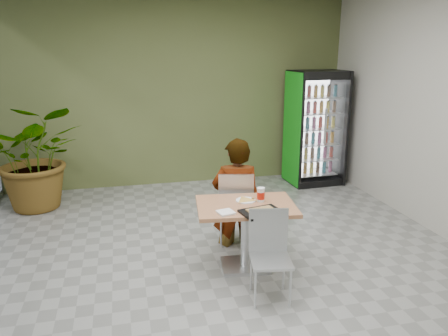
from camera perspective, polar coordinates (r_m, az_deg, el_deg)
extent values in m
plane|color=gray|center=(4.83, 0.00, -14.09)|extent=(7.00, 7.00, 0.00)
cube|color=tan|center=(4.73, 2.88, -5.00)|extent=(1.13, 0.86, 0.04)
cylinder|color=#BBBEC0|center=(4.88, 2.82, -9.12)|extent=(0.11, 0.11, 0.71)
cube|color=#BBBEC0|center=(5.03, 2.77, -12.57)|extent=(0.57, 0.48, 0.04)
cube|color=#BBBEC0|center=(5.46, 1.48, -5.26)|extent=(0.50, 0.50, 0.03)
cube|color=#BBBEC0|center=(5.19, 1.59, -3.48)|extent=(0.41, 0.12, 0.50)
cylinder|color=#BBBEC0|center=(5.72, 3.19, -6.69)|extent=(0.02, 0.02, 0.45)
cylinder|color=#BBBEC0|center=(5.70, -0.43, -6.73)|extent=(0.02, 0.02, 0.45)
cylinder|color=#BBBEC0|center=(5.39, 3.47, -8.14)|extent=(0.02, 0.02, 0.45)
cylinder|color=#BBBEC0|center=(5.37, -0.38, -8.19)|extent=(0.02, 0.02, 0.45)
cube|color=#BBBEC0|center=(4.30, 6.11, -11.93)|extent=(0.45, 0.45, 0.03)
cube|color=#BBBEC0|center=(4.36, 5.81, -8.14)|extent=(0.38, 0.09, 0.46)
cylinder|color=#BBBEC0|center=(4.23, 4.11, -15.55)|extent=(0.02, 0.02, 0.41)
cylinder|color=#BBBEC0|center=(4.28, 8.66, -15.28)|extent=(0.02, 0.02, 0.41)
cylinder|color=#BBBEC0|center=(4.52, 3.56, -13.38)|extent=(0.02, 0.02, 0.41)
cylinder|color=#BBBEC0|center=(4.57, 7.80, -13.17)|extent=(0.02, 0.02, 0.41)
imported|color=black|center=(5.39, 1.62, -4.69)|extent=(0.68, 0.51, 1.65)
cylinder|color=white|center=(4.82, 2.86, -4.25)|extent=(0.22, 0.22, 0.01)
cylinder|color=white|center=(4.80, 4.82, -3.54)|extent=(0.08, 0.08, 0.14)
cylinder|color=red|center=(4.80, 4.82, -3.59)|extent=(0.08, 0.08, 0.08)
cylinder|color=white|center=(4.78, 4.84, -2.66)|extent=(0.09, 0.09, 0.01)
cube|color=white|center=(4.47, 0.23, -5.81)|extent=(0.19, 0.19, 0.02)
cube|color=black|center=(4.48, 4.95, -5.79)|extent=(0.46, 0.38, 0.02)
cube|color=black|center=(7.91, 11.89, 5.13)|extent=(0.93, 0.74, 1.99)
cube|color=#19A31C|center=(7.73, 8.82, 5.04)|extent=(0.04, 0.68, 1.95)
cube|color=silver|center=(7.60, 12.98, 4.81)|extent=(0.72, 0.05, 1.59)
imported|color=#2E5C24|center=(7.10, -23.27, 1.36)|extent=(1.46, 1.27, 1.60)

